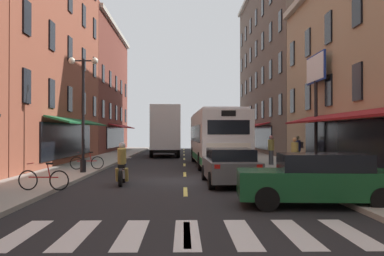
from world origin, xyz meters
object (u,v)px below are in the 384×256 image
Objects in this scene: transit_bus at (216,137)px; pedestrian_near at (298,150)px; box_truck at (164,131)px; sedan_near at (318,180)px; sedan_mid at (230,166)px; billboard_sign at (316,81)px; street_lamp_twin at (83,109)px; sedan_far at (169,144)px; pedestrian_mid at (271,150)px; bicycle_near at (87,162)px; motorcycle_rider at (122,167)px; bicycle_mid at (44,179)px; pedestrian_far at (295,154)px.

pedestrian_near is at bearing -17.21° from transit_bus.
box_truck is 1.73× the size of sedan_near.
transit_bus reaches higher than sedan_mid.
billboard_sign is 1.38× the size of sedan_near.
street_lamp_twin is at bearing -138.51° from transit_bus.
box_truck is 26.74m from sedan_near.
sedan_far is 29.27m from street_lamp_twin.
pedestrian_mid is at bearing 125.52° from billboard_sign.
sedan_far is 2.55× the size of bicycle_near.
box_truck is at bearing 99.35° from sedan_mid.
box_truck is at bearing 121.10° from billboard_sign.
sedan_near is at bearing -40.94° from motorcycle_rider.
bicycle_mid is (-6.40, -2.79, -0.22)m from sedan_mid.
sedan_mid is 8.90m from bicycle_near.
bicycle_mid is at bearing -156.45° from sedan_mid.
motorcycle_rider is 1.23× the size of bicycle_near.
pedestrian_mid reaches higher than bicycle_near.
bicycle_mid is (0.39, -8.54, 0.00)m from bicycle_near.
box_truck reaches higher than sedan_far.
pedestrian_far is at bearing -60.54° from transit_bus.
sedan_far reaches higher than sedan_mid.
pedestrian_mid is 1.05× the size of pedestrian_far.
pedestrian_mid is at bearing -59.96° from box_truck.
sedan_mid is at bearing 109.54° from sedan_near.
bicycle_near is at bearing -177.09° from billboard_sign.
pedestrian_mid is at bearing 17.81° from bicycle_near.
bicycle_mid is at bearing -128.57° from motorcycle_rider.
motorcycle_rider is at bearing -92.13° from box_truck.
billboard_sign is 2.95× the size of motorcycle_rider.
sedan_far is 35.90m from bicycle_mid.
bicycle_near is 10.73m from pedestrian_mid.
box_truck is at bearing 101.49° from sedan_near.
sedan_far is at bearing 85.27° from bicycle_mid.
sedan_near is (1.70, -15.34, -1.01)m from transit_bus.
pedestrian_near is 0.98× the size of pedestrian_mid.
bicycle_mid is (-2.96, -35.77, -0.23)m from sedan_far.
sedan_far is 29.79m from pedestrian_far.
motorcycle_rider is at bearing -59.10° from street_lamp_twin.
pedestrian_near is 0.31× the size of street_lamp_twin.
sedan_mid is 2.85× the size of pedestrian_far.
box_truck is at bearing -74.55° from pedestrian_far.
pedestrian_mid reaches higher than motorcycle_rider.
pedestrian_near is (11.68, 2.81, 0.54)m from bicycle_near.
pedestrian_far is at bearing 142.66° from pedestrian_near.
transit_bus is 23.28m from sedan_far.
pedestrian_far reaches higher than sedan_near.
motorcycle_rider reaches higher than sedan_near.
street_lamp_twin is (-8.51, 9.32, 2.44)m from sedan_near.
billboard_sign is 17.12m from box_truck.
box_truck is 3.71× the size of motorcycle_rider.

